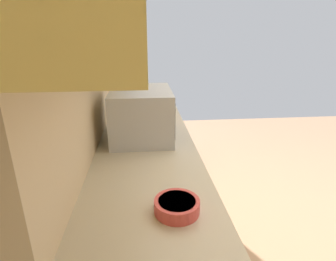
{
  "coord_description": "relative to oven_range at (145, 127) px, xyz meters",
  "views": [
    {
      "loc": [
        -1.67,
        1.21,
        1.58
      ],
      "look_at": [
        -0.62,
        1.11,
        1.2
      ],
      "focal_mm": 28.37,
      "sensor_mm": 36.0,
      "label": 1
    }
  ],
  "objects": [
    {
      "name": "counter_run",
      "position": [
        -1.93,
        0.0,
        -0.01
      ],
      "size": [
        3.2,
        0.64,
        0.91
      ],
      "color": "#F4DA7F",
      "rests_on": "ground_plane"
    },
    {
      "name": "oven_range",
      "position": [
        0.0,
        0.0,
        0.0
      ],
      "size": [
        0.67,
        0.63,
        1.09
      ],
      "color": "#B7BABF",
      "rests_on": "ground_plane"
    },
    {
      "name": "bowl",
      "position": [
        -2.31,
        -0.11,
        0.47
      ],
      "size": [
        0.18,
        0.18,
        0.05
      ],
      "color": "#D84C47",
      "rests_on": "counter_run"
    },
    {
      "name": "ground_plane",
      "position": [
        -1.53,
        -1.2,
        -0.47
      ],
      "size": [
        6.43,
        6.43,
        0.0
      ],
      "primitive_type": "plane",
      "color": "tan"
    },
    {
      "name": "microwave",
      "position": [
        -1.46,
        0.02,
        0.61
      ],
      "size": [
        0.5,
        0.41,
        0.33
      ],
      "color": "#B7BABF",
      "rests_on": "counter_run"
    },
    {
      "name": "wall_back",
      "position": [
        -1.53,
        0.37,
        0.86
      ],
      "size": [
        4.14,
        0.12,
        2.66
      ],
      "primitive_type": "cube",
      "color": "beige",
      "rests_on": "ground_plane"
    }
  ]
}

